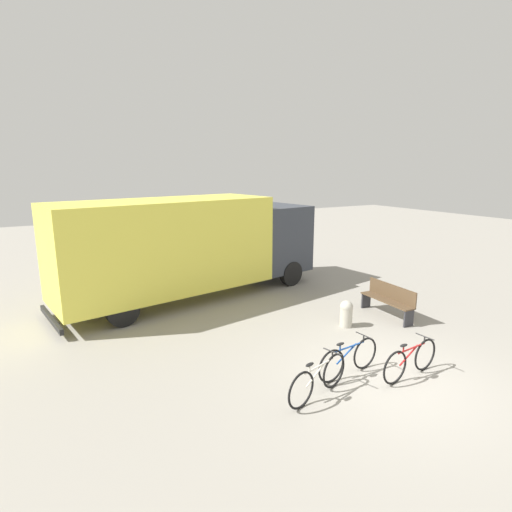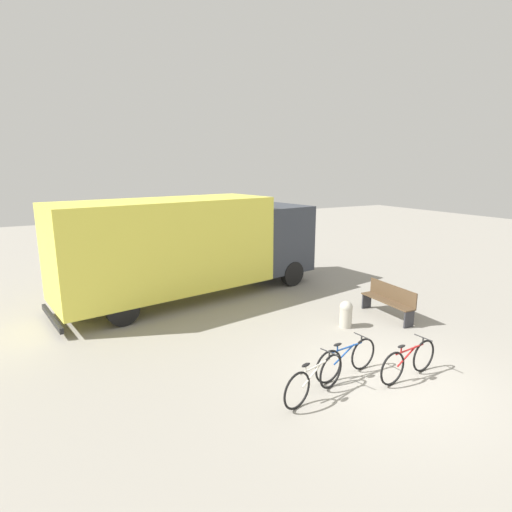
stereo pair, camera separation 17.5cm
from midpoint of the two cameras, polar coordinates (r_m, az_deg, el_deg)
name	(u,v)px [view 1 (the left image)]	position (r m, az deg, el deg)	size (l,w,h in m)	color
ground_plane	(392,379)	(9.25, 18.28, -16.37)	(60.00, 60.00, 0.00)	gray
delivery_truck	(190,244)	(13.64, -9.71, 1.71)	(9.48, 3.86, 3.39)	#EAE04C
park_bench	(389,299)	(12.60, 18.04, -5.83)	(0.51, 1.88, 0.97)	brown
bicycle_near	(318,379)	(8.12, 8.24, -17.01)	(1.72, 0.58, 0.82)	black
bicycle_middle	(349,359)	(9.00, 12.54, -14.12)	(1.76, 0.44, 0.82)	black
bicycle_far	(410,360)	(9.30, 20.68, -13.73)	(1.76, 0.44, 0.82)	black
bollard_near_bench	(346,313)	(11.54, 12.34, -7.91)	(0.36, 0.36, 0.76)	#B2AD9E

